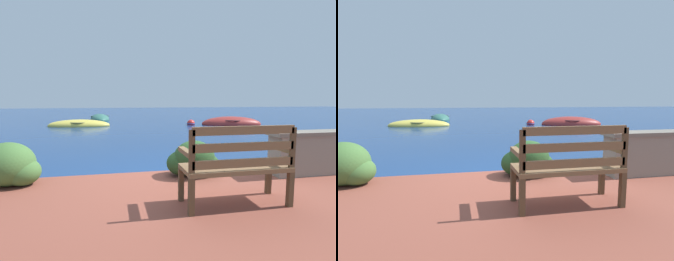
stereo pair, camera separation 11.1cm
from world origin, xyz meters
TOP-DOWN VIEW (x-y plane):
  - ground_plane at (0.00, 0.00)m, footprint 80.00×80.00m
  - park_bench at (0.30, -1.59)m, footprint 1.22×0.48m
  - stone_wall at (2.49, -0.65)m, footprint 2.29×0.39m
  - hedge_clump_far_left at (-2.51, -0.30)m, footprint 0.90×0.65m
  - hedge_clump_left at (0.17, -0.36)m, footprint 0.82×0.59m
  - hedge_clump_centre at (2.34, -0.37)m, footprint 0.73×0.52m
  - rowboat_nearest at (5.32, 9.13)m, footprint 3.45×2.10m
  - rowboat_mid at (-2.82, 10.13)m, footprint 3.24×1.30m
  - rowboat_far at (-1.96, 14.31)m, footprint 1.58×3.05m
  - mooring_buoy at (3.16, 9.67)m, footprint 0.48×0.48m

SIDE VIEW (x-z plane):
  - ground_plane at x=0.00m, z-range 0.00..0.00m
  - rowboat_mid at x=-2.82m, z-range -0.26..0.37m
  - rowboat_far at x=-1.96m, z-range -0.30..0.42m
  - rowboat_nearest at x=5.32m, z-range -0.34..0.48m
  - mooring_buoy at x=3.16m, z-range -0.14..0.29m
  - hedge_clump_centre at x=2.34m, z-range 0.19..0.68m
  - hedge_clump_left at x=0.17m, z-range 0.18..0.74m
  - hedge_clump_far_left at x=-2.51m, z-range 0.18..0.79m
  - stone_wall at x=2.49m, z-range 0.22..0.92m
  - park_bench at x=0.30m, z-range 0.24..1.16m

